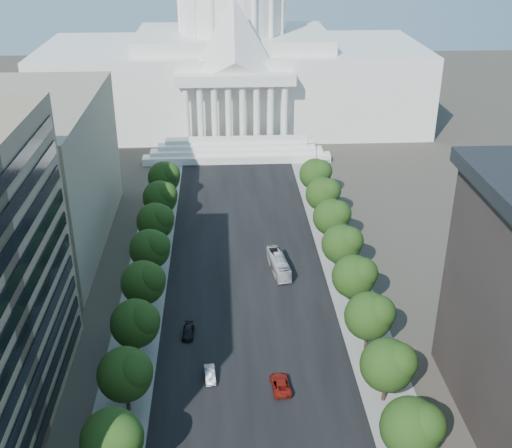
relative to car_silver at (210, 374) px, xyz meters
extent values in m
cube|color=black|center=(6.70, 35.95, -0.71)|extent=(30.00, 260.00, 0.01)
cube|color=gray|center=(-12.30, 35.95, -0.71)|extent=(8.00, 260.00, 0.02)
cube|color=gray|center=(25.70, 35.95, -0.71)|extent=(8.00, 260.00, 0.02)
cube|color=white|center=(6.70, 130.95, 11.79)|extent=(120.00, 50.00, 25.00)
cube|color=white|center=(6.70, 130.95, 26.29)|extent=(60.00, 40.00, 4.00)
cube|color=white|center=(6.70, 103.95, 19.79)|extent=(34.00, 8.00, 3.00)
cylinder|color=white|center=(6.70, 130.95, 36.29)|extent=(32.00, 32.00, 16.00)
cube|color=gray|center=(-41.30, 45.95, 14.29)|extent=(38.00, 52.00, 30.00)
sphere|color=#19330E|center=(-11.30, -18.05, 5.46)|extent=(7.60, 7.60, 7.60)
sphere|color=#19330E|center=(-9.97, -18.81, 6.60)|extent=(5.32, 5.32, 5.32)
cylinder|color=#33261C|center=(-11.30, -6.05, 0.76)|extent=(0.56, 0.56, 2.94)
sphere|color=#19330E|center=(-11.30, -6.05, 5.46)|extent=(7.60, 7.60, 7.60)
sphere|color=#19330E|center=(-9.97, -6.81, 6.60)|extent=(5.32, 5.32, 5.32)
cylinder|color=#33261C|center=(-11.30, 5.95, 0.76)|extent=(0.56, 0.56, 2.94)
sphere|color=#19330E|center=(-11.30, 5.95, 5.46)|extent=(7.60, 7.60, 7.60)
sphere|color=#19330E|center=(-9.97, 5.19, 6.60)|extent=(5.32, 5.32, 5.32)
cylinder|color=#33261C|center=(-11.30, 17.95, 0.76)|extent=(0.56, 0.56, 2.94)
sphere|color=#19330E|center=(-11.30, 17.95, 5.46)|extent=(7.60, 7.60, 7.60)
sphere|color=#19330E|center=(-9.97, 17.19, 6.60)|extent=(5.32, 5.32, 5.32)
cylinder|color=#33261C|center=(-11.30, 29.95, 0.76)|extent=(0.56, 0.56, 2.94)
sphere|color=#19330E|center=(-11.30, 29.95, 5.46)|extent=(7.60, 7.60, 7.60)
sphere|color=#19330E|center=(-9.97, 29.19, 6.60)|extent=(5.32, 5.32, 5.32)
cylinder|color=#33261C|center=(-11.30, 41.95, 0.76)|extent=(0.56, 0.56, 2.94)
sphere|color=#19330E|center=(-11.30, 41.95, 5.46)|extent=(7.60, 7.60, 7.60)
sphere|color=#19330E|center=(-9.97, 41.19, 6.60)|extent=(5.32, 5.32, 5.32)
cylinder|color=#33261C|center=(-11.30, 53.95, 0.76)|extent=(0.56, 0.56, 2.94)
sphere|color=#19330E|center=(-11.30, 53.95, 5.46)|extent=(7.60, 7.60, 7.60)
sphere|color=#19330E|center=(-9.97, 53.19, 6.60)|extent=(5.32, 5.32, 5.32)
cylinder|color=#33261C|center=(-11.30, 65.95, 0.76)|extent=(0.56, 0.56, 2.94)
sphere|color=#19330E|center=(-11.30, 65.95, 5.46)|extent=(7.60, 7.60, 7.60)
sphere|color=#19330E|center=(-9.97, 65.19, 6.60)|extent=(5.32, 5.32, 5.32)
sphere|color=#19330E|center=(24.70, -18.05, 5.46)|extent=(7.60, 7.60, 7.60)
sphere|color=#19330E|center=(26.03, -18.81, 6.60)|extent=(5.32, 5.32, 5.32)
cylinder|color=#33261C|center=(24.70, -6.05, 0.76)|extent=(0.56, 0.56, 2.94)
sphere|color=#19330E|center=(24.70, -6.05, 5.46)|extent=(7.60, 7.60, 7.60)
sphere|color=#19330E|center=(26.03, -6.81, 6.60)|extent=(5.32, 5.32, 5.32)
cylinder|color=#33261C|center=(24.70, 5.95, 0.76)|extent=(0.56, 0.56, 2.94)
sphere|color=#19330E|center=(24.70, 5.95, 5.46)|extent=(7.60, 7.60, 7.60)
sphere|color=#19330E|center=(26.03, 5.19, 6.60)|extent=(5.32, 5.32, 5.32)
cylinder|color=#33261C|center=(24.70, 17.95, 0.76)|extent=(0.56, 0.56, 2.94)
sphere|color=#19330E|center=(24.70, 17.95, 5.46)|extent=(7.60, 7.60, 7.60)
sphere|color=#19330E|center=(26.03, 17.19, 6.60)|extent=(5.32, 5.32, 5.32)
cylinder|color=#33261C|center=(24.70, 29.95, 0.76)|extent=(0.56, 0.56, 2.94)
sphere|color=#19330E|center=(24.70, 29.95, 5.46)|extent=(7.60, 7.60, 7.60)
sphere|color=#19330E|center=(26.03, 29.19, 6.60)|extent=(5.32, 5.32, 5.32)
cylinder|color=#33261C|center=(24.70, 41.95, 0.76)|extent=(0.56, 0.56, 2.94)
sphere|color=#19330E|center=(24.70, 41.95, 5.46)|extent=(7.60, 7.60, 7.60)
sphere|color=#19330E|center=(26.03, 41.19, 6.60)|extent=(5.32, 5.32, 5.32)
cylinder|color=#33261C|center=(24.70, 53.95, 0.76)|extent=(0.56, 0.56, 2.94)
sphere|color=#19330E|center=(24.70, 53.95, 5.46)|extent=(7.60, 7.60, 7.60)
sphere|color=#19330E|center=(26.03, 53.19, 6.60)|extent=(5.32, 5.32, 5.32)
cylinder|color=#33261C|center=(24.70, 65.95, 0.76)|extent=(0.56, 0.56, 2.94)
sphere|color=#19330E|center=(24.70, 65.95, 5.46)|extent=(7.60, 7.60, 7.60)
sphere|color=#19330E|center=(26.03, 65.19, 6.60)|extent=(5.32, 5.32, 5.32)
cylinder|color=gray|center=(27.20, -19.05, 3.79)|extent=(0.18, 0.18, 9.00)
cylinder|color=gray|center=(26.00, -19.05, 8.09)|extent=(2.40, 0.14, 0.14)
sphere|color=gray|center=(24.90, -19.05, 7.99)|extent=(0.44, 0.44, 0.44)
cylinder|color=gray|center=(27.20, 5.95, 3.79)|extent=(0.18, 0.18, 9.00)
cylinder|color=gray|center=(26.00, 5.95, 8.09)|extent=(2.40, 0.14, 0.14)
sphere|color=gray|center=(24.90, 5.95, 7.99)|extent=(0.44, 0.44, 0.44)
cylinder|color=gray|center=(27.20, 30.95, 3.79)|extent=(0.18, 0.18, 9.00)
cylinder|color=gray|center=(26.00, 30.95, 8.09)|extent=(2.40, 0.14, 0.14)
sphere|color=gray|center=(24.90, 30.95, 7.99)|extent=(0.44, 0.44, 0.44)
cylinder|color=gray|center=(27.20, 55.95, 3.79)|extent=(0.18, 0.18, 9.00)
cylinder|color=gray|center=(26.00, 55.95, 8.09)|extent=(2.40, 0.14, 0.14)
sphere|color=gray|center=(24.90, 55.95, 7.99)|extent=(0.44, 0.44, 0.44)
cylinder|color=gray|center=(27.20, 80.95, 3.79)|extent=(0.18, 0.18, 9.00)
cylinder|color=gray|center=(26.00, 80.95, 8.09)|extent=(2.40, 0.14, 0.14)
sphere|color=gray|center=(24.90, 80.95, 7.99)|extent=(0.44, 0.44, 0.44)
imported|color=#B8BCC1|center=(0.00, 0.00, 0.00)|extent=(1.88, 4.40, 1.41)
imported|color=maroon|center=(10.27, -2.85, 0.07)|extent=(3.04, 5.79, 1.55)
imported|color=black|center=(-3.67, 11.06, -0.05)|extent=(2.04, 4.60, 1.31)
imported|color=silver|center=(12.97, 31.14, 0.85)|extent=(4.04, 11.39, 3.10)
camera|label=1|loc=(2.62, -76.13, 61.81)|focal=45.00mm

